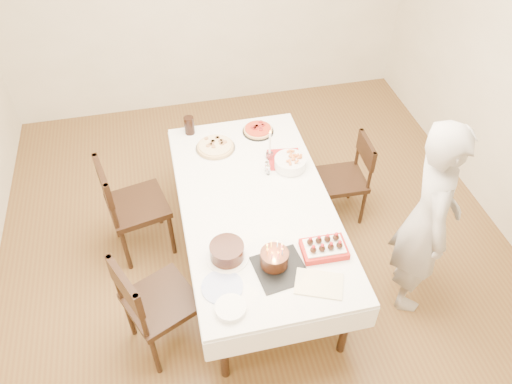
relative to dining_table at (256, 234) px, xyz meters
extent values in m
plane|color=brown|center=(0.04, 0.06, -0.38)|extent=(5.00, 5.00, 0.00)
cube|color=white|center=(0.00, 0.00, 0.00)|extent=(1.91, 2.42, 0.75)
imported|color=#ABA7A2|center=(1.14, -0.54, 0.48)|extent=(0.59, 0.72, 1.70)
cylinder|color=beige|center=(-0.20, 0.71, 0.40)|extent=(0.43, 0.43, 0.04)
cylinder|color=red|center=(0.21, 0.86, 0.40)|extent=(0.35, 0.35, 0.04)
cube|color=#B21E1E|center=(0.35, 0.44, 0.38)|extent=(0.30, 0.30, 0.01)
cylinder|color=white|center=(0.37, 0.34, 0.43)|extent=(0.31, 0.31, 0.08)
cylinder|color=white|center=(0.23, 0.49, 0.52)|extent=(0.07, 0.07, 0.29)
cylinder|color=black|center=(-0.38, 0.98, 0.46)|extent=(0.11, 0.11, 0.17)
cylinder|color=black|center=(-0.31, -0.47, 0.44)|extent=(0.31, 0.31, 0.12)
cube|color=black|center=(0.02, -0.65, 0.38)|extent=(0.38, 0.38, 0.01)
cylinder|color=black|center=(-0.01, -0.60, 0.47)|extent=(0.26, 0.26, 0.17)
cube|color=beige|center=(0.24, -0.83, 0.38)|extent=(0.37, 0.31, 0.03)
cylinder|color=white|center=(-0.37, -0.89, 0.40)|extent=(0.25, 0.25, 0.04)
cylinder|color=white|center=(-0.39, -0.71, 0.38)|extent=(0.32, 0.32, 0.01)
camera|label=1|loc=(-0.59, -2.61, 3.12)|focal=35.00mm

